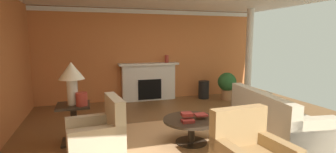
{
  "coord_description": "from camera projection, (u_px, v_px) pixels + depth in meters",
  "views": [
    {
      "loc": [
        -1.8,
        -4.31,
        1.84
      ],
      "look_at": [
        -0.08,
        1.15,
        1.0
      ],
      "focal_mm": 27.35,
      "sensor_mm": 36.0,
      "label": 1
    }
  ],
  "objects": [
    {
      "name": "ground_plane",
      "position": [
        190.0,
        136.0,
        4.87
      ],
      "size": [
        8.51,
        8.51,
        0.0
      ],
      "primitive_type": "plane",
      "color": "brown"
    },
    {
      "name": "wall_fireplace",
      "position": [
        149.0,
        55.0,
        7.82
      ],
      "size": [
        7.12,
        0.12,
        2.72
      ],
      "primitive_type": "cube",
      "color": "#CC723D",
      "rests_on": "ground_plane"
    },
    {
      "name": "crown_moulding",
      "position": [
        149.0,
        12.0,
        7.56
      ],
      "size": [
        7.12,
        0.08,
        0.12
      ],
      "primitive_type": "cube",
      "color": "white"
    },
    {
      "name": "area_rug",
      "position": [
        191.0,
        143.0,
        4.56
      ],
      "size": [
        3.59,
        2.71,
        0.01
      ],
      "primitive_type": "cube",
      "color": "tan",
      "rests_on": "ground_plane"
    },
    {
      "name": "fireplace",
      "position": [
        149.0,
        83.0,
        7.72
      ],
      "size": [
        1.8,
        0.35,
        1.13
      ],
      "color": "white",
      "rests_on": "ground_plane"
    },
    {
      "name": "sofa",
      "position": [
        274.0,
        120.0,
        4.94
      ],
      "size": [
        1.16,
        2.2,
        0.85
      ],
      "color": "#BCB299",
      "rests_on": "ground_plane"
    },
    {
      "name": "armchair_near_window",
      "position": [
        98.0,
        139.0,
        3.96
      ],
      "size": [
        0.89,
        0.89,
        0.95
      ],
      "color": "#C1B293",
      "rests_on": "ground_plane"
    },
    {
      "name": "coffee_table",
      "position": [
        191.0,
        125.0,
        4.51
      ],
      "size": [
        1.0,
        1.0,
        0.45
      ],
      "color": "#2D2319",
      "rests_on": "ground_plane"
    },
    {
      "name": "side_table",
      "position": [
        74.0,
        121.0,
        4.54
      ],
      "size": [
        0.56,
        0.56,
        0.7
      ],
      "color": "#2D2319",
      "rests_on": "ground_plane"
    },
    {
      "name": "table_lamp",
      "position": [
        72.0,
        75.0,
        4.42
      ],
      "size": [
        0.44,
        0.44,
        0.75
      ],
      "color": "beige",
      "rests_on": "side_table"
    },
    {
      "name": "vase_mantel_right",
      "position": [
        167.0,
        59.0,
        7.73
      ],
      "size": [
        0.12,
        0.12,
        0.23
      ],
      "primitive_type": "cylinder",
      "color": "#9E3328",
      "rests_on": "fireplace"
    },
    {
      "name": "vase_on_side_table",
      "position": [
        82.0,
        99.0,
        4.41
      ],
      "size": [
        0.19,
        0.19,
        0.23
      ],
      "primitive_type": "cylinder",
      "color": "#9E3328",
      "rests_on": "side_table"
    },
    {
      "name": "vase_tall_corner",
      "position": [
        204.0,
        90.0,
        7.97
      ],
      "size": [
        0.33,
        0.33,
        0.55
      ],
      "primitive_type": "cylinder",
      "color": "black",
      "rests_on": "ground_plane"
    },
    {
      "name": "book_red_cover",
      "position": [
        188.0,
        121.0,
        4.3
      ],
      "size": [
        0.21,
        0.16,
        0.05
      ],
      "primitive_type": "cube",
      "rotation": [
        0.0,
        0.0,
        -0.02
      ],
      "color": "maroon",
      "rests_on": "coffee_table"
    },
    {
      "name": "book_art_folio",
      "position": [
        201.0,
        115.0,
        4.51
      ],
      "size": [
        0.22,
        0.2,
        0.03
      ],
      "primitive_type": "cube",
      "rotation": [
        0.0,
        0.0,
        -0.05
      ],
      "color": "maroon",
      "rests_on": "coffee_table"
    },
    {
      "name": "book_small_novel",
      "position": [
        187.0,
        114.0,
        4.38
      ],
      "size": [
        0.21,
        0.19,
        0.06
      ],
      "primitive_type": "cube",
      "rotation": [
        0.0,
        0.0,
        -0.11
      ],
      "color": "maroon",
      "rests_on": "coffee_table"
    },
    {
      "name": "potted_plant",
      "position": [
        227.0,
        84.0,
        7.78
      ],
      "size": [
        0.56,
        0.56,
        0.83
      ],
      "color": "#A8754C",
      "rests_on": "ground_plane"
    },
    {
      "name": "column_white",
      "position": [
        249.0,
        55.0,
        7.7
      ],
      "size": [
        0.2,
        0.2,
        2.72
      ],
      "primitive_type": "cylinder",
      "color": "white",
      "rests_on": "ground_plane"
    }
  ]
}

